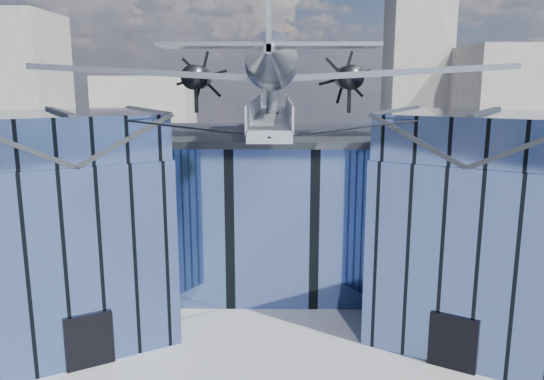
{
  "coord_description": "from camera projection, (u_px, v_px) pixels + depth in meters",
  "views": [
    {
      "loc": [
        0.32,
        -27.25,
        13.21
      ],
      "look_at": [
        0.0,
        2.0,
        7.2
      ],
      "focal_mm": 35.0,
      "sensor_mm": 36.0,
      "label": 1
    }
  ],
  "objects": [
    {
      "name": "ground_plane",
      "position": [
        272.0,
        324.0,
        29.36
      ],
      "size": [
        120.0,
        120.0,
        0.0
      ],
      "primitive_type": "plane",
      "color": "gray"
    },
    {
      "name": "museum",
      "position": [
        273.0,
        203.0,
        33.94
      ],
      "size": [
        32.88,
        24.5,
        17.6
      ],
      "color": "#4D659D",
      "rests_on": "ground"
    },
    {
      "name": "bg_towers",
      "position": [
        286.0,
        104.0,
        76.78
      ],
      "size": [
        77.0,
        24.5,
        26.0
      ],
      "color": "gray",
      "rests_on": "ground"
    }
  ]
}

